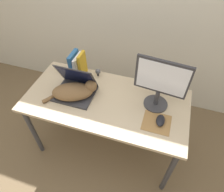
{
  "coord_description": "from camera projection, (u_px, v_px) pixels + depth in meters",
  "views": [
    {
      "loc": [
        0.4,
        -0.72,
        1.95
      ],
      "look_at": [
        0.07,
        0.3,
        0.81
      ],
      "focal_mm": 32.0,
      "sensor_mm": 36.0,
      "label": 1
    }
  ],
  "objects": [
    {
      "name": "ground_plane",
      "position": [
        96.0,
        172.0,
        1.98
      ],
      "size": [
        12.0,
        12.0,
        0.0
      ],
      "primitive_type": "plane",
      "color": "brown"
    },
    {
      "name": "computer_mouse",
      "position": [
        160.0,
        120.0,
        1.5
      ],
      "size": [
        0.07,
        0.11,
        0.03
      ],
      "color": "black",
      "rests_on": "mousepad"
    },
    {
      "name": "book_row",
      "position": [
        78.0,
        64.0,
        1.83
      ],
      "size": [
        0.12,
        0.17,
        0.23
      ],
      "color": "#285B93",
      "rests_on": "desk"
    },
    {
      "name": "webcam",
      "position": [
        98.0,
        72.0,
        1.85
      ],
      "size": [
        0.05,
        0.05,
        0.07
      ],
      "color": "#232328",
      "rests_on": "desk"
    },
    {
      "name": "cat",
      "position": [
        75.0,
        91.0,
        1.65
      ],
      "size": [
        0.41,
        0.3,
        0.14
      ],
      "color": "brown",
      "rests_on": "desk"
    },
    {
      "name": "laptop",
      "position": [
        75.0,
        88.0,
        1.7
      ],
      "size": [
        0.33,
        0.28,
        0.27
      ],
      "color": "#2D2D33",
      "rests_on": "desk"
    },
    {
      "name": "desk",
      "position": [
        106.0,
        105.0,
        1.73
      ],
      "size": [
        1.37,
        0.67,
        0.71
      ],
      "color": "tan",
      "rests_on": "ground_plane"
    },
    {
      "name": "external_monitor",
      "position": [
        161.0,
        83.0,
        1.46
      ],
      "size": [
        0.39,
        0.2,
        0.44
      ],
      "color": "#333338",
      "rests_on": "desk"
    },
    {
      "name": "mousepad",
      "position": [
        157.0,
        123.0,
        1.51
      ],
      "size": [
        0.21,
        0.2,
        0.0
      ],
      "color": "olive",
      "rests_on": "desk"
    }
  ]
}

